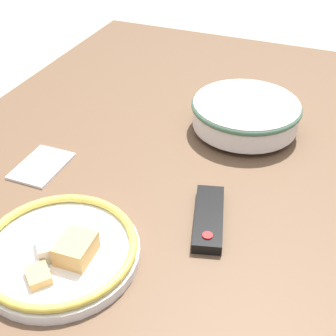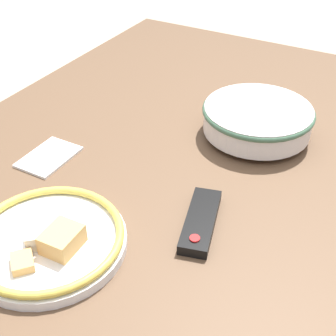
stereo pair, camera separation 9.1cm
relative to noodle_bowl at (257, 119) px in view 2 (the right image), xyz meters
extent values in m
cube|color=brown|center=(0.18, -0.14, -0.06)|extent=(1.48, 0.98, 0.04)
cylinder|color=brown|center=(-0.49, -0.56, -0.42)|extent=(0.06, 0.06, 0.68)
cylinder|color=silver|center=(0.00, 0.00, -0.04)|extent=(0.11, 0.11, 0.01)
cylinder|color=silver|center=(0.00, 0.00, 0.00)|extent=(0.24, 0.24, 0.06)
cylinder|color=#B75B23|center=(0.00, 0.00, 0.00)|extent=(0.22, 0.22, 0.05)
torus|color=#42664C|center=(0.00, 0.00, 0.02)|extent=(0.25, 0.25, 0.01)
cylinder|color=white|center=(0.50, -0.18, -0.03)|extent=(0.26, 0.26, 0.02)
torus|color=gold|center=(0.50, -0.18, -0.02)|extent=(0.26, 0.26, 0.01)
cube|color=tan|center=(0.56, -0.18, -0.02)|extent=(0.05, 0.05, 0.02)
cube|color=tan|center=(0.50, -0.15, -0.01)|extent=(0.07, 0.06, 0.03)
cube|color=silver|center=(0.50, -0.18, -0.01)|extent=(0.08, 0.08, 0.03)
cube|color=black|center=(0.33, 0.02, -0.03)|extent=(0.17, 0.09, 0.02)
cylinder|color=red|center=(0.38, 0.03, -0.02)|extent=(0.02, 0.02, 0.00)
cube|color=white|center=(0.30, -0.35, -0.04)|extent=(0.13, 0.09, 0.01)
camera|label=1|loc=(0.93, 0.18, 0.53)|focal=50.00mm
camera|label=2|loc=(0.89, 0.26, 0.53)|focal=50.00mm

